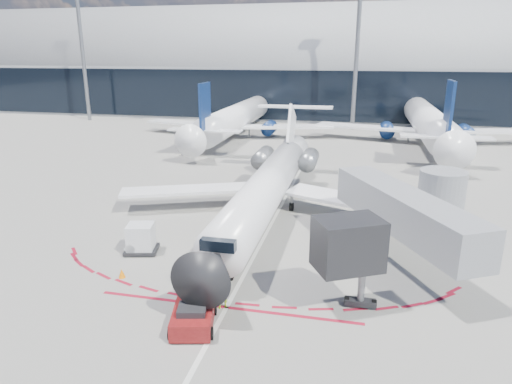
% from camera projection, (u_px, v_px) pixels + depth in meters
% --- Properties ---
extents(ground, '(260.00, 260.00, 0.00)m').
position_uv_depth(ground, '(269.00, 228.00, 34.32)').
color(ground, gray).
rests_on(ground, ground).
extents(apron_centerline, '(0.25, 40.00, 0.01)m').
position_uv_depth(apron_centerline, '(274.00, 218.00, 36.18)').
color(apron_centerline, silver).
rests_on(apron_centerline, ground).
extents(apron_stop_bar, '(14.00, 0.25, 0.01)m').
position_uv_depth(apron_stop_bar, '(226.00, 307.00, 23.59)').
color(apron_stop_bar, maroon).
rests_on(apron_stop_bar, ground).
extents(terminal_building, '(150.00, 24.15, 24.00)m').
position_uv_depth(terminal_building, '(331.00, 73.00, 92.39)').
color(terminal_building, '#9A9DA0').
rests_on(terminal_building, ground).
extents(jet_bridge, '(10.03, 15.20, 4.90)m').
position_uv_depth(jet_bridge, '(414.00, 213.00, 28.56)').
color(jet_bridge, gray).
rests_on(jet_bridge, ground).
extents(light_mast_west, '(0.70, 0.70, 25.00)m').
position_uv_depth(light_mast_west, '(83.00, 53.00, 84.87)').
color(light_mast_west, gray).
rests_on(light_mast_west, ground).
extents(light_mast_centre, '(0.70, 0.70, 25.00)m').
position_uv_depth(light_mast_centre, '(357.00, 53.00, 74.34)').
color(light_mast_centre, gray).
rests_on(light_mast_centre, ground).
extents(regional_jet, '(25.24, 31.13, 7.80)m').
position_uv_depth(regional_jet, '(269.00, 184.00, 36.22)').
color(regional_jet, white).
rests_on(regional_jet, ground).
extents(pushback_tug, '(2.61, 4.91, 1.25)m').
position_uv_depth(pushback_tug, '(193.00, 316.00, 21.81)').
color(pushback_tug, '#5C0D0E').
rests_on(pushback_tug, ground).
extents(ramp_worker, '(0.77, 0.75, 1.78)m').
position_uv_depth(ramp_worker, '(222.00, 292.00, 23.32)').
color(ramp_worker, '#B9FB1A').
rests_on(ramp_worker, ground).
extents(uld_container, '(2.42, 2.19, 1.94)m').
position_uv_depth(uld_container, '(141.00, 239.00, 29.84)').
color(uld_container, black).
rests_on(uld_container, ground).
extents(safety_cone_left, '(0.40, 0.40, 0.56)m').
position_uv_depth(safety_cone_left, '(122.00, 273.00, 26.65)').
color(safety_cone_left, orange).
rests_on(safety_cone_left, ground).
extents(bg_airliner_0, '(35.09, 37.15, 11.35)m').
position_uv_depth(bg_airliner_0, '(236.00, 99.00, 70.46)').
color(bg_airliner_0, white).
rests_on(bg_airliner_0, ground).
extents(bg_airliner_1, '(37.51, 39.71, 12.13)m').
position_uv_depth(bg_airliner_1, '(429.00, 100.00, 65.73)').
color(bg_airliner_1, white).
rests_on(bg_airliner_1, ground).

